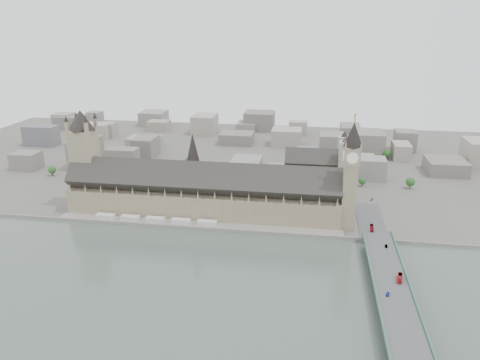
# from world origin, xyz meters

# --- Properties ---
(ground) EXTENTS (900.00, 900.00, 0.00)m
(ground) POSITION_xyz_m (0.00, 0.00, 0.00)
(ground) COLOR #595651
(ground) RESTS_ON ground
(river_thames) EXTENTS (600.00, 600.00, 0.00)m
(river_thames) POSITION_xyz_m (0.00, -165.00, 0.00)
(river_thames) COLOR #434F47
(river_thames) RESTS_ON ground
(embankment_wall) EXTENTS (600.00, 1.50, 3.00)m
(embankment_wall) POSITION_xyz_m (0.00, -15.00, 1.50)
(embankment_wall) COLOR gray
(embankment_wall) RESTS_ON ground
(river_terrace) EXTENTS (270.00, 15.00, 2.00)m
(river_terrace) POSITION_xyz_m (0.00, -7.50, 1.00)
(river_terrace) COLOR gray
(river_terrace) RESTS_ON ground
(terrace_tents) EXTENTS (118.00, 7.00, 4.00)m
(terrace_tents) POSITION_xyz_m (-40.00, -7.00, 4.00)
(terrace_tents) COLOR silver
(terrace_tents) RESTS_ON river_terrace
(palace_of_westminster) EXTENTS (265.00, 40.73, 55.44)m
(palace_of_westminster) POSITION_xyz_m (0.00, 19.70, 22.71)
(palace_of_westminster) COLOR gray
(palace_of_westminster) RESTS_ON ground
(elizabeth_tower) EXTENTS (17.00, 17.00, 107.50)m
(elizabeth_tower) POSITION_xyz_m (138.00, 8.00, 58.09)
(elizabeth_tower) COLOR gray
(elizabeth_tower) RESTS_ON ground
(victoria_tower) EXTENTS (30.00, 30.00, 100.00)m
(victoria_tower) POSITION_xyz_m (-122.00, 26.00, 55.20)
(victoria_tower) COLOR gray
(victoria_tower) RESTS_ON ground
(central_tower) EXTENTS (13.00, 13.00, 48.00)m
(central_tower) POSITION_xyz_m (-10.00, 26.00, 57.92)
(central_tower) COLOR gray
(central_tower) RESTS_ON ground
(westminster_bridge) EXTENTS (25.00, 325.00, 10.25)m
(westminster_bridge) POSITION_xyz_m (162.00, -87.50, 5.12)
(westminster_bridge) COLOR #474749
(westminster_bridge) RESTS_ON ground
(bridge_parapets) EXTENTS (25.00, 235.00, 1.15)m
(bridge_parapets) POSITION_xyz_m (162.00, -132.00, 10.82)
(bridge_parapets) COLOR #37654F
(bridge_parapets) RESTS_ON westminster_bridge
(westminster_abbey) EXTENTS (68.00, 36.00, 64.00)m
(westminster_abbey) POSITION_xyz_m (110.92, 95.00, 25.08)
(westminster_abbey) COLOR gray
(westminster_abbey) RESTS_ON ground
(city_skyline_inland) EXTENTS (720.00, 360.00, 38.00)m
(city_skyline_inland) POSITION_xyz_m (0.00, 245.00, 19.00)
(city_skyline_inland) COLOR gray
(city_skyline_inland) RESTS_ON ground
(park_trees) EXTENTS (110.00, 30.00, 15.00)m
(park_trees) POSITION_xyz_m (-10.00, 60.00, 7.50)
(park_trees) COLOR #1A4A1A
(park_trees) RESTS_ON ground
(red_bus_north) EXTENTS (3.48, 12.03, 3.31)m
(red_bus_north) POSITION_xyz_m (157.82, -12.54, 11.91)
(red_bus_north) COLOR #AF1425
(red_bus_north) RESTS_ON westminster_bridge
(red_bus_south) EXTENTS (5.20, 12.59, 3.42)m
(red_bus_south) POSITION_xyz_m (168.18, -95.47, 11.96)
(red_bus_south) COLOR red
(red_bus_south) RESTS_ON westminster_bridge
(car_blue) EXTENTS (3.08, 5.12, 1.63)m
(car_blue) POSITION_xyz_m (157.25, -116.45, 11.07)
(car_blue) COLOR #173398
(car_blue) RESTS_ON westminster_bridge
(car_silver) EXTENTS (2.08, 5.05, 1.63)m
(car_silver) POSITION_xyz_m (165.78, -44.60, 11.06)
(car_silver) COLOR gray
(car_silver) RESTS_ON westminster_bridge
(car_approach) EXTENTS (4.10, 5.65, 1.52)m
(car_approach) POSITION_xyz_m (165.27, 60.00, 11.01)
(car_approach) COLOR gray
(car_approach) RESTS_ON westminster_bridge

